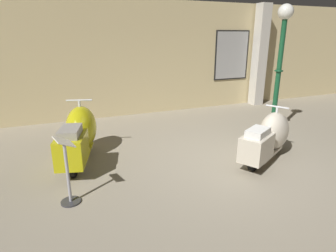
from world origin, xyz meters
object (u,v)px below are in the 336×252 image
info_stanchion (68,177)px  scooter_1 (269,137)px  scooter_0 (79,134)px  lamppost (280,60)px

info_stanchion → scooter_1: bearing=2.6°
scooter_0 → lamppost: bearing=-78.1°
scooter_0 → scooter_1: scooter_0 is taller
scooter_0 → lamppost: lamppost is taller
scooter_1 → info_stanchion: bearing=153.4°
scooter_1 → lamppost: size_ratio=0.56×
lamppost → info_stanchion: size_ratio=2.95×
scooter_0 → info_stanchion: bearing=-175.9°
scooter_0 → info_stanchion: size_ratio=1.89×
scooter_0 → info_stanchion: 1.54m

